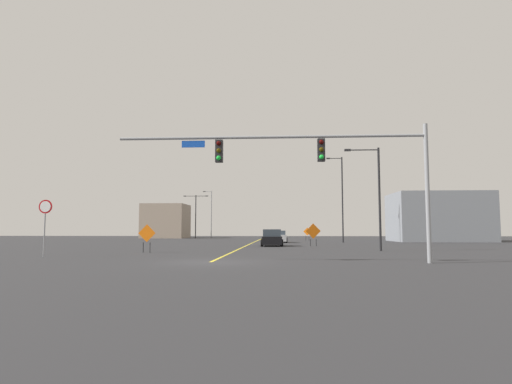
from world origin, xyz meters
The scene contains 15 objects.
ground centered at (0.00, 0.00, 0.00)m, with size 159.92×159.92×0.00m, color #2D2D30.
road_centre_stripe centered at (0.00, 44.42, 0.00)m, with size 0.16×88.84×0.01m.
traffic_signal_assembly centered at (4.87, -0.01, 4.79)m, with size 14.40×0.44×6.35m.
stop_sign centered at (-9.77, 3.25, 2.20)m, with size 0.76×0.07×3.14m.
street_lamp_mid_right centered at (-10.11, 61.75, 4.82)m, with size 1.69×0.24×8.83m.
street_lamp_near_left centered at (-11.37, 53.59, 4.46)m, with size 4.24×0.24×7.36m.
street_lamp_far_right centered at (10.01, 11.21, 4.14)m, with size 2.49×0.24×7.35m.
street_lamp_near_right centered at (10.27, 31.11, 5.42)m, with size 1.87×0.24×9.99m.
construction_sign_median_near centered at (6.77, 39.80, 1.11)m, with size 1.07×0.25×1.76m.
construction_sign_median_far centered at (-5.52, 8.02, 1.16)m, with size 1.16×0.07×1.84m.
construction_sign_right_shoulder centered at (6.12, 19.62, 1.28)m, with size 1.37×0.33×2.05m.
car_silver_near centered at (2.85, 30.39, 0.65)m, with size 2.14×3.86×1.37m.
car_black_mid centered at (2.38, 19.69, 0.71)m, with size 2.09×4.04×1.52m.
roadside_building_east centered at (23.07, 36.46, 3.05)m, with size 11.26×8.40×6.10m.
roadside_building_west centered at (-17.15, 56.05, 2.96)m, with size 7.29×7.48×5.93m.
Camera 1 is at (3.29, -20.14, 1.50)m, focal length 30.64 mm.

